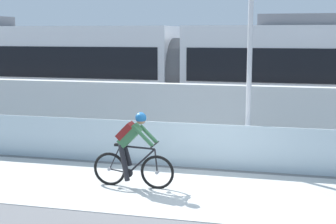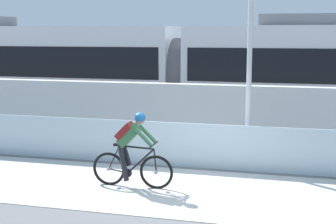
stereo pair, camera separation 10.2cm
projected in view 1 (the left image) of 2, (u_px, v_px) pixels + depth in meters
name	position (u px, v px, depth m)	size (l,w,h in m)	color
ground_plane	(187.00, 191.00, 10.19)	(200.00, 200.00, 0.00)	slate
bike_path_deck	(187.00, 191.00, 10.19)	(32.00, 3.20, 0.01)	beige
glass_parapet	(203.00, 146.00, 11.87)	(32.00, 0.05, 1.08)	silver
concrete_barrier_wall	(215.00, 118.00, 13.54)	(32.00, 0.36, 1.84)	silver
tram_rail_near	(226.00, 133.00, 16.06)	(32.00, 0.08, 0.01)	#595654
tram_rail_far	(231.00, 125.00, 17.43)	(32.00, 0.08, 0.01)	#595654
tram	(180.00, 72.00, 16.85)	(22.56, 2.54, 3.81)	silver
cyclist_on_bike	(133.00, 150.00, 10.34)	(1.77, 0.58, 1.61)	black
lamp_post_antenna	(250.00, 30.00, 11.48)	(0.28, 0.28, 5.20)	gray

